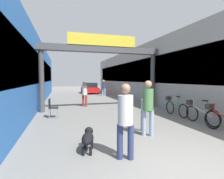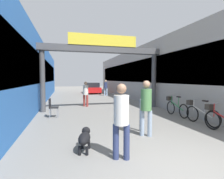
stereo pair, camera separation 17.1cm
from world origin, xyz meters
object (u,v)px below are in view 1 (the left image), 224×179
at_px(dog_on_leash, 88,138).
at_px(cafe_chair_black_nearer, 52,106).
at_px(bicycle_silver_second, 200,113).
at_px(bicycle_green_third, 175,107).
at_px(pedestrian_carrying_crate, 85,92).
at_px(bicycle_red_nearest, 223,119).
at_px(pedestrian_companion, 148,104).
at_px(pedestrian_with_dog, 125,116).
at_px(parked_car_red, 90,88).
at_px(bollard_post_metal, 142,115).
at_px(pedestrian_elderly_walking, 104,87).

bearing_deg(dog_on_leash, cafe_chair_black_nearer, 103.96).
bearing_deg(bicycle_silver_second, bicycle_green_third, 90.43).
bearing_deg(bicycle_silver_second, dog_on_leash, -163.15).
bearing_deg(bicycle_green_third, pedestrian_carrying_crate, 133.66).
relative_size(pedestrian_carrying_crate, bicycle_red_nearest, 0.96).
bearing_deg(dog_on_leash, bicycle_red_nearest, 3.20).
bearing_deg(bicycle_silver_second, pedestrian_companion, -163.90).
relative_size(pedestrian_with_dog, pedestrian_companion, 0.97).
bearing_deg(dog_on_leash, bicycle_silver_second, 16.85).
bearing_deg(parked_car_red, cafe_chair_black_nearer, -106.39).
xyz_separation_m(pedestrian_carrying_crate, dog_on_leash, (-0.86, -7.13, -0.59)).
relative_size(dog_on_leash, bollard_post_metal, 0.69).
distance_m(bollard_post_metal, cafe_chair_black_nearer, 4.37).
relative_size(bicycle_red_nearest, bollard_post_metal, 1.50).
height_order(bicycle_green_third, parked_car_red, parked_car_red).
distance_m(bicycle_red_nearest, bicycle_silver_second, 1.20).
relative_size(pedestrian_elderly_walking, bicycle_silver_second, 1.00).
height_order(dog_on_leash, bicycle_green_third, bicycle_green_third).
bearing_deg(bicycle_silver_second, pedestrian_with_dog, -152.28).
xyz_separation_m(pedestrian_carrying_crate, parked_car_red, (1.96, 10.25, -0.28)).
xyz_separation_m(pedestrian_elderly_walking, bollard_post_metal, (-1.70, -12.62, -0.40)).
bearing_deg(cafe_chair_black_nearer, bollard_post_metal, -44.51).
bearing_deg(pedestrian_with_dog, parked_car_red, 83.43).
bearing_deg(pedestrian_elderly_walking, pedestrian_carrying_crate, -113.63).
bearing_deg(pedestrian_with_dog, pedestrian_companion, 46.34).
xyz_separation_m(bollard_post_metal, parked_car_red, (0.76, 16.22, 0.07)).
distance_m(bicycle_silver_second, cafe_chair_black_nearer, 6.45).
distance_m(pedestrian_carrying_crate, bicycle_red_nearest, 7.85).
bearing_deg(bollard_post_metal, pedestrian_carrying_crate, 101.44).
height_order(pedestrian_with_dog, cafe_chair_black_nearer, pedestrian_with_dog).
height_order(pedestrian_companion, dog_on_leash, pedestrian_companion).
distance_m(pedestrian_with_dog, bicycle_red_nearest, 4.02).
xyz_separation_m(bicycle_green_third, cafe_chair_black_nearer, (-5.81, 1.19, 0.10)).
bearing_deg(bollard_post_metal, parked_car_red, 87.33).
bearing_deg(bicycle_green_third, pedestrian_companion, -139.11).
relative_size(pedestrian_companion, bicycle_green_third, 1.04).
distance_m(bollard_post_metal, parked_car_red, 16.23).
relative_size(pedestrian_with_dog, parked_car_red, 0.42).
bearing_deg(bicycle_green_third, dog_on_leash, -147.47).
bearing_deg(parked_car_red, pedestrian_with_dog, -96.57).
relative_size(pedestrian_with_dog, cafe_chair_black_nearer, 1.92).
relative_size(pedestrian_with_dog, bicycle_green_third, 1.01).
xyz_separation_m(bicycle_red_nearest, bollard_post_metal, (-2.56, 0.90, 0.13)).
relative_size(dog_on_leash, parked_car_red, 0.19).
relative_size(bicycle_green_third, bollard_post_metal, 1.50).
bearing_deg(pedestrian_with_dog, bollard_post_metal, 54.26).
height_order(dog_on_leash, cafe_chair_black_nearer, cafe_chair_black_nearer).
distance_m(pedestrian_elderly_walking, bollard_post_metal, 12.74).
distance_m(bicycle_red_nearest, cafe_chair_black_nearer, 6.92).
height_order(pedestrian_companion, bollard_post_metal, pedestrian_companion).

